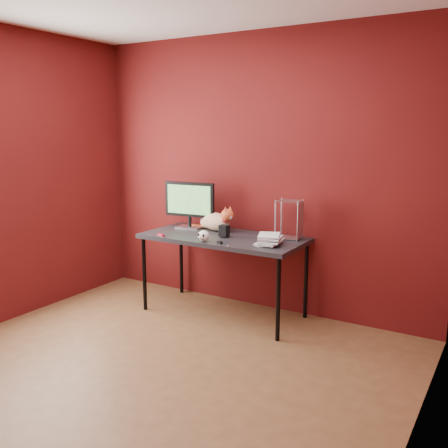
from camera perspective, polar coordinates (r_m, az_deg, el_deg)
The scene contains 11 objects.
room at distance 3.29m, azimuth -10.25°, elevation 5.87°, with size 3.52×3.52×2.61m.
desk at distance 4.59m, azimuth -0.07°, elevation -1.98°, with size 1.50×0.70×0.75m.
monitor at distance 4.90m, azimuth -3.96°, elevation 2.44°, with size 0.53×0.19×0.46m.
cat at distance 4.81m, azimuth -0.97°, elevation 0.32°, with size 0.54×0.31×0.26m.
skull_mug at distance 4.34m, azimuth -2.35°, elevation -1.37°, with size 0.10×0.10×0.10m.
speaker at distance 4.52m, azimuth 0.01°, elevation -0.87°, with size 0.10×0.10×0.11m.
book_stack at distance 4.21m, azimuth 4.25°, elevation 4.23°, with size 0.26×0.29×0.97m.
wire_rack at distance 4.47m, azimuth 7.47°, elevation 0.53°, with size 0.22×0.19×0.35m.
pocket_knife at distance 4.62m, azimuth -7.21°, elevation -1.23°, with size 0.09×0.02×0.02m, color #A50C1E.
black_gadget at distance 4.27m, azimuth -0.49°, elevation -2.14°, with size 0.05×0.03×0.02m, color black.
washer at distance 4.22m, azimuth 0.65°, elevation -2.41°, with size 0.05×0.05×0.00m, color #B2B3B7.
Camera 1 is at (2.16, -2.46, 1.72)m, focal length 40.00 mm.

